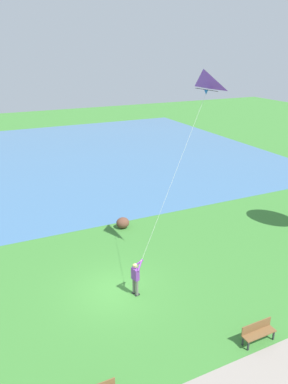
# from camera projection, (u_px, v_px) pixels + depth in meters

# --- Properties ---
(ground_plane) EXTENTS (120.00, 120.00, 0.00)m
(ground_plane) POSITION_uv_depth(u_px,v_px,m) (116.00, 290.00, 18.97)
(ground_plane) COLOR #3D7F33
(lake_water) EXTENTS (36.00, 44.00, 0.01)m
(lake_water) POSITION_uv_depth(u_px,v_px,m) (66.00, 157.00, 41.91)
(lake_water) COLOR teal
(lake_water) RESTS_ON ground
(person_kite_flyer) EXTENTS (0.51, 0.63, 1.83)m
(person_kite_flyer) POSITION_uv_depth(u_px,v_px,m) (136.00, 276.00, 18.32)
(person_kite_flyer) COLOR #232328
(person_kite_flyer) RESTS_ON ground
(flying_kite) EXTENTS (1.86, 3.91, 8.67)m
(flying_kite) POSITION_uv_depth(u_px,v_px,m) (203.00, 82.00, 17.58)
(flying_kite) COLOR purple
(park_bench_far_walkway) EXTENTS (0.47, 1.51, 0.88)m
(park_bench_far_walkway) POSITION_uv_depth(u_px,v_px,m) (258.00, 331.00, 15.52)
(park_bench_far_walkway) COLOR brown
(park_bench_far_walkway) RESTS_ON ground
(lakeside_shrub) EXTENTS (0.83, 0.87, 0.73)m
(lakeside_shrub) POSITION_uv_depth(u_px,v_px,m) (123.00, 223.00, 25.45)
(lakeside_shrub) COLOR brown
(lakeside_shrub) RESTS_ON ground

